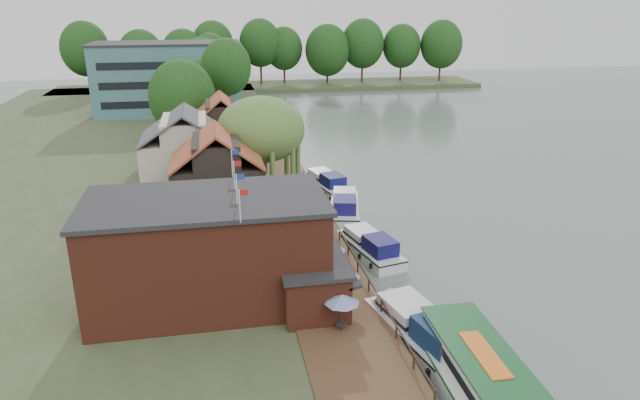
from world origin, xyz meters
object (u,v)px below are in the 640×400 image
tour_boat (488,387)px  willow (262,149)px  cruiser_1 (370,243)px  swan (482,382)px  umbrella_3 (329,259)px  umbrella_4 (313,238)px  hotel_block (169,78)px  cruiser_2 (345,203)px  umbrella_0 (342,312)px  umbrella_5 (321,225)px  pub (239,248)px  cottage_a (217,175)px  cottage_c (222,130)px  umbrella_1 (342,286)px  cruiser_3 (326,180)px  cottage_b (186,150)px  cruiser_0 (421,327)px  umbrella_2 (329,275)px

tour_boat → willow: bearing=105.6°
cruiser_1 → swan: 17.69m
umbrella_3 → umbrella_4: bearing=97.6°
umbrella_3 → swan: 14.31m
hotel_block → cruiser_2: (19.19, -54.34, -5.98)m
umbrella_0 → umbrella_5: same height
pub → willow: bearing=80.1°
cottage_a → cottage_c: bearing=87.0°
umbrella_1 → cruiser_1: 10.20m
pub → cruiser_3: bearing=66.0°
cottage_b → umbrella_5: (11.28, -16.15, -2.96)m
cruiser_0 → cottage_c: bearing=92.1°
umbrella_3 → cruiser_0: umbrella_3 is taller
pub → cottage_b: bearing=99.1°
umbrella_1 → umbrella_3: 4.34m
umbrella_4 → cruiser_3: size_ratio=0.25×
willow → cottage_a: bearing=-132.0°
cottage_b → tour_boat: size_ratio=0.68×
cottage_b → cottage_c: size_ratio=1.13×
cottage_c → cruiser_0: bearing=-75.4°
pub → umbrella_4: bearing=45.0°
willow → tour_boat: size_ratio=0.73×
cottage_b → swan: 39.66m
willow → cruiser_0: bearing=-75.1°
willow → umbrella_4: size_ratio=4.39×
cruiser_3 → umbrella_5: bearing=-115.9°
umbrella_2 → tour_boat: bearing=-65.3°
cottage_c → umbrella_2: bearing=-80.1°
umbrella_4 → cruiser_1: (4.96, 0.82, -1.19)m
cruiser_3 → tour_boat: size_ratio=0.66×
umbrella_0 → umbrella_4: same height
cruiser_3 → swan: cruiser_3 is taller
umbrella_4 → swan: bearing=-69.2°
cruiser_0 → cruiser_3: (0.49, 31.02, -0.19)m
cruiser_0 → swan: bearing=-78.6°
umbrella_3 → umbrella_4: size_ratio=1.00×
umbrella_3 → umbrella_5: same height
cruiser_2 → tour_boat: size_ratio=0.68×
tour_boat → cruiser_3: bearing=92.6°
umbrella_4 → cruiser_2: bearing=64.2°
umbrella_1 → umbrella_5: bearing=86.0°
willow → cruiser_0: size_ratio=0.98×
umbrella_3 → tour_boat: (5.07, -14.89, -0.74)m
umbrella_5 → tour_boat: 22.04m
cruiser_1 → swan: size_ratio=20.84×
willow → cruiser_2: size_ratio=1.07×
hotel_block → umbrella_5: bearing=-76.2°
umbrella_3 → umbrella_5: (0.69, 6.70, 0.00)m
cottage_c → cruiser_3: size_ratio=0.91×
willow → cruiser_2: 9.78m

